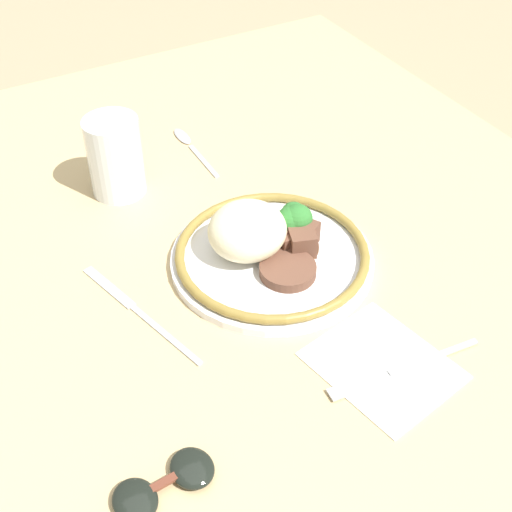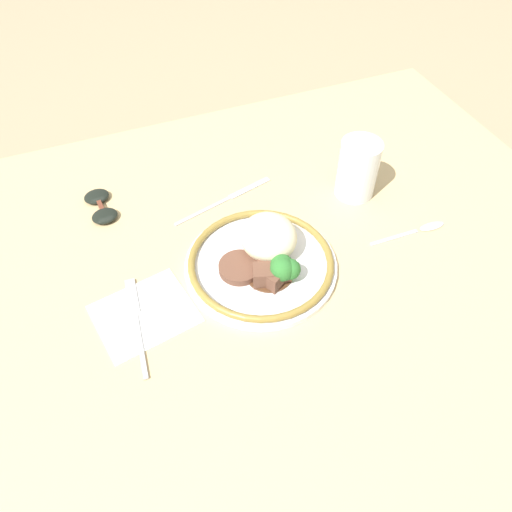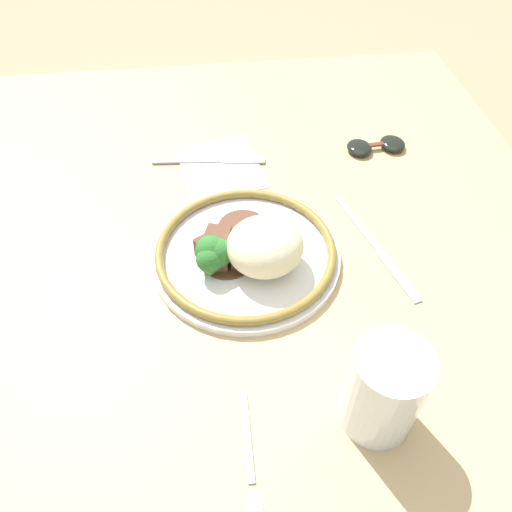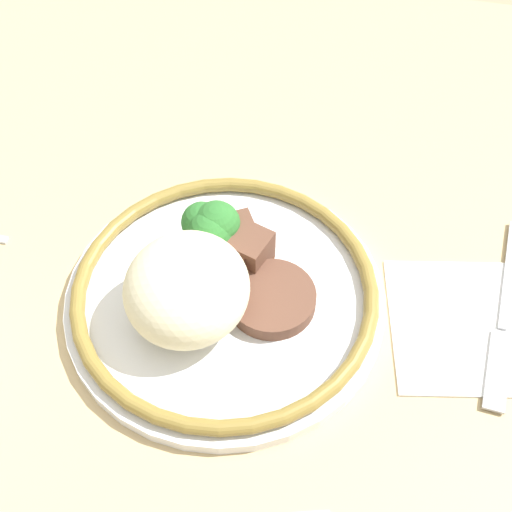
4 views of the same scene
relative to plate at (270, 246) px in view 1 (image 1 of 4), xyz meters
name	(u,v)px [view 1 (image 1 of 4)]	position (x,y,z in m)	size (l,w,h in m)	color
ground_plane	(260,275)	(0.02, 0.00, -0.07)	(8.00, 8.00, 0.00)	#998466
dining_table	(260,262)	(0.02, 0.00, -0.05)	(1.17, 0.94, 0.05)	tan
napkin	(383,365)	(-0.21, -0.02, -0.02)	(0.16, 0.15, 0.00)	white
plate	(270,246)	(0.00, 0.00, 0.00)	(0.25, 0.25, 0.08)	white
juice_glass	(116,161)	(0.23, 0.11, 0.03)	(0.07, 0.07, 0.11)	yellow
fork	(391,373)	(-0.22, -0.02, -0.02)	(0.03, 0.18, 0.00)	#ADADB2
knife	(136,310)	(0.00, 0.18, -0.02)	(0.21, 0.07, 0.00)	#ADADB2
spoon	(187,142)	(0.30, -0.02, -0.02)	(0.15, 0.02, 0.01)	#ADADB2
sunglasses	(164,484)	(-0.23, 0.24, -0.02)	(0.05, 0.10, 0.01)	black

